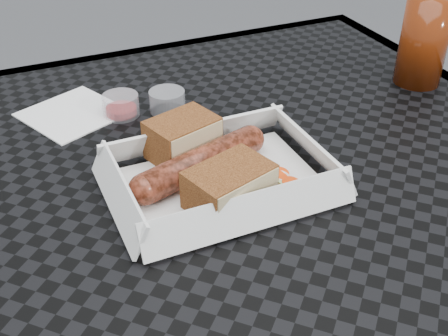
% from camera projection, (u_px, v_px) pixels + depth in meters
% --- Properties ---
extents(patio_table, '(0.80, 0.80, 0.74)m').
position_uv_depth(patio_table, '(251.00, 207.00, 0.73)').
color(patio_table, black).
rests_on(patio_table, ground).
extents(food_tray, '(0.22, 0.15, 0.00)m').
position_uv_depth(food_tray, '(220.00, 184.00, 0.64)').
color(food_tray, white).
rests_on(food_tray, patio_table).
extents(bratwurst, '(0.18, 0.08, 0.04)m').
position_uv_depth(bratwurst, '(201.00, 163.00, 0.64)').
color(bratwurst, maroon).
rests_on(bratwurst, food_tray).
extents(bread_near, '(0.09, 0.08, 0.05)m').
position_uv_depth(bread_near, '(183.00, 138.00, 0.67)').
color(bread_near, brown).
rests_on(bread_near, food_tray).
extents(bread_far, '(0.10, 0.08, 0.05)m').
position_uv_depth(bread_far, '(229.00, 186.00, 0.60)').
color(bread_far, brown).
rests_on(bread_far, food_tray).
extents(veg_garnish, '(0.03, 0.03, 0.00)m').
position_uv_depth(veg_garnish, '(278.00, 183.00, 0.64)').
color(veg_garnish, '#F2400A').
rests_on(veg_garnish, food_tray).
extents(napkin, '(0.16, 0.16, 0.00)m').
position_uv_depth(napkin, '(73.00, 113.00, 0.78)').
color(napkin, white).
rests_on(napkin, patio_table).
extents(condiment_cup_sauce, '(0.05, 0.05, 0.03)m').
position_uv_depth(condiment_cup_sauce, '(121.00, 105.00, 0.77)').
color(condiment_cup_sauce, '#960A0C').
rests_on(condiment_cup_sauce, patio_table).
extents(condiment_cup_empty, '(0.05, 0.05, 0.03)m').
position_uv_depth(condiment_cup_empty, '(167.00, 101.00, 0.78)').
color(condiment_cup_empty, silver).
rests_on(condiment_cup_empty, patio_table).
extents(drink_glass, '(0.07, 0.07, 0.13)m').
position_uv_depth(drink_glass, '(424.00, 41.00, 0.83)').
color(drink_glass, '#5C1E07').
rests_on(drink_glass, patio_table).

